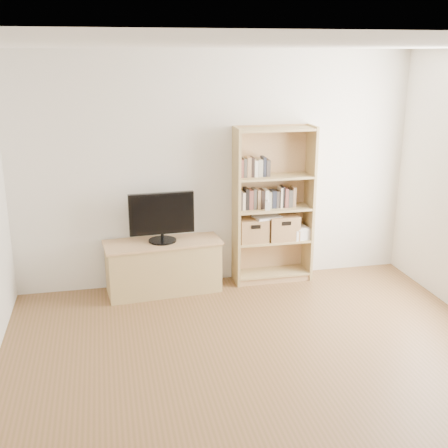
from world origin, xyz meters
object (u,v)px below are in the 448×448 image
object	(u,v)px
tv_stand	(163,267)
television	(162,217)
laptop	(267,217)
bookshelf	(273,206)
basket_left	(253,230)
basket_right	(282,227)
baby_monitor	(268,206)

from	to	relation	value
tv_stand	television	bearing A→B (deg)	174.83
television	laptop	size ratio (longest dim) A/B	2.35
bookshelf	basket_left	size ratio (longest dim) A/B	5.58
bookshelf	basket_right	xyz separation A→B (m)	(0.11, -0.00, -0.26)
tv_stand	baby_monitor	size ratio (longest dim) A/B	12.00
basket_left	basket_right	size ratio (longest dim) A/B	0.93
laptop	tv_stand	bearing A→B (deg)	172.30
bookshelf	television	distance (m)	1.28
tv_stand	television	size ratio (longest dim) A/B	1.74
tv_stand	laptop	bearing A→B (deg)	-2.63
basket_left	tv_stand	bearing A→B (deg)	-175.86
tv_stand	bookshelf	distance (m)	1.42
baby_monitor	basket_left	world-z (taller)	baby_monitor
tv_stand	bookshelf	bearing A→B (deg)	-2.02
television	tv_stand	bearing A→B (deg)	-2.81
tv_stand	basket_left	world-z (taller)	basket_left
television	basket_left	distance (m)	1.07
tv_stand	basket_right	bearing A→B (deg)	-2.46
bookshelf	laptop	xyz separation A→B (m)	(-0.07, -0.02, -0.12)
tv_stand	laptop	world-z (taller)	laptop
basket_right	laptop	xyz separation A→B (m)	(-0.18, -0.01, 0.13)
baby_monitor	bookshelf	bearing A→B (deg)	57.74
television	basket_right	bearing A→B (deg)	-0.10
television	baby_monitor	xyz separation A→B (m)	(1.18, -0.03, 0.06)
bookshelf	laptop	bearing A→B (deg)	-167.30
bookshelf	baby_monitor	bearing A→B (deg)	-135.00
bookshelf	laptop	distance (m)	0.14
basket_right	laptop	world-z (taller)	laptop
baby_monitor	laptop	world-z (taller)	baby_monitor
tv_stand	television	world-z (taller)	television
bookshelf	laptop	world-z (taller)	bookshelf
television	baby_monitor	bearing A→B (deg)	-4.26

